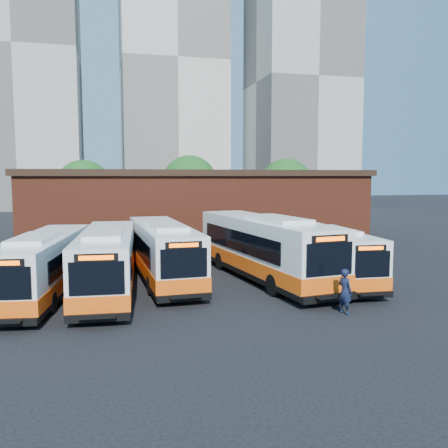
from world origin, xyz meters
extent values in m
plane|color=black|center=(0.00, 0.00, 0.00)|extent=(220.00, 220.00, 0.00)
cube|color=white|center=(-10.59, 2.65, 1.65)|extent=(3.87, 11.36, 2.65)
cube|color=#FF5A10|center=(-10.59, 2.65, 0.88)|extent=(3.92, 11.41, 0.65)
cube|color=black|center=(-10.59, 2.65, 0.42)|extent=(3.91, 11.40, 0.23)
cube|color=black|center=(-11.36, -2.90, 1.90)|extent=(2.00, 0.33, 1.25)
cube|color=black|center=(-11.36, -2.91, 2.67)|extent=(1.57, 0.27, 0.30)
cube|color=#FF5905|center=(-11.36, -2.94, 2.67)|extent=(1.24, 0.19, 0.17)
cube|color=black|center=(-11.37, -2.96, 0.42)|extent=(2.36, 0.45, 0.30)
cube|color=black|center=(-11.39, -3.17, 0.51)|extent=(1.38, 0.53, 0.06)
cube|color=black|center=(-11.42, -3.33, 0.58)|extent=(1.34, 0.22, 0.17)
cube|color=black|center=(-11.74, 3.18, 1.90)|extent=(1.24, 8.61, 0.97)
cube|color=black|center=(-9.34, 2.85, 1.90)|extent=(1.24, 8.61, 0.97)
cube|color=white|center=(-10.78, 1.27, 3.06)|extent=(2.13, 4.08, 0.20)
cylinder|color=black|center=(-9.96, -0.63, 0.46)|extent=(0.42, 0.96, 0.93)
cylinder|color=black|center=(-11.25, 5.74, 0.46)|extent=(0.42, 0.96, 0.93)
cylinder|color=black|center=(-9.12, 5.44, 0.46)|extent=(0.42, 0.96, 0.93)
cube|color=white|center=(-7.59, 2.65, 1.72)|extent=(3.25, 11.75, 2.76)
cube|color=#FF5A10|center=(-7.59, 2.65, 0.92)|extent=(3.30, 11.80, 0.68)
cube|color=black|center=(-7.59, 2.65, 0.44)|extent=(3.29, 11.79, 0.24)
cube|color=black|center=(-7.99, -3.17, 1.98)|extent=(2.10, 0.20, 1.31)
cube|color=black|center=(-7.99, -3.18, 2.79)|extent=(1.64, 0.17, 0.31)
cube|color=#FF5905|center=(-7.99, -3.22, 2.79)|extent=(1.30, 0.11, 0.17)
cube|color=black|center=(-7.99, -3.23, 0.44)|extent=(2.47, 0.30, 0.31)
cube|color=black|center=(-8.01, -3.45, 0.53)|extent=(1.42, 0.46, 0.06)
cube|color=black|center=(-8.02, -3.63, 0.60)|extent=(1.40, 0.13, 0.17)
cube|color=black|center=(-8.82, 3.12, 1.98)|extent=(0.66, 9.04, 1.02)
cube|color=black|center=(-6.31, 2.95, 1.98)|extent=(0.66, 9.04, 1.02)
cube|color=white|center=(-7.69, 1.20, 3.19)|extent=(1.95, 4.17, 0.21)
cylinder|color=black|center=(-8.93, -0.56, 0.48)|extent=(0.37, 0.99, 0.97)
cylinder|color=black|center=(-6.70, -0.71, 0.48)|extent=(0.37, 0.99, 0.97)
cylinder|color=black|center=(-8.50, 5.81, 0.48)|extent=(0.37, 0.99, 0.97)
cylinder|color=black|center=(-6.27, 5.66, 0.48)|extent=(0.37, 0.99, 0.97)
cube|color=white|center=(-4.55, 4.92, 1.74)|extent=(3.06, 11.89, 2.80)
cube|color=#FF5A10|center=(-4.55, 4.92, 0.93)|extent=(3.11, 11.94, 0.69)
cube|color=black|center=(-4.55, 4.92, 0.44)|extent=(3.10, 11.93, 0.25)
cube|color=black|center=(-4.27, -0.99, 2.01)|extent=(2.13, 0.16, 1.33)
cube|color=black|center=(-4.27, -1.00, 2.83)|extent=(1.67, 0.14, 0.31)
cube|color=#FF5905|center=(-4.26, -1.04, 2.83)|extent=(1.33, 0.08, 0.18)
cube|color=black|center=(-4.26, -1.05, 0.44)|extent=(2.51, 0.26, 0.31)
cube|color=black|center=(-4.25, -1.28, 0.54)|extent=(1.44, 0.44, 0.06)
cube|color=black|center=(-4.24, -1.45, 0.61)|extent=(1.42, 0.11, 0.18)
cube|color=black|center=(-5.84, 5.26, 2.01)|extent=(0.49, 9.19, 1.03)
cube|color=black|center=(-3.29, 5.38, 2.01)|extent=(0.49, 9.19, 1.03)
cube|color=white|center=(-4.48, 3.45, 3.24)|extent=(1.90, 4.20, 0.22)
cylinder|color=black|center=(-5.52, 1.54, 0.49)|extent=(0.36, 1.00, 0.98)
cylinder|color=black|center=(-3.26, 1.64, 0.49)|extent=(0.36, 1.00, 0.98)
cylinder|color=black|center=(-5.83, 8.01, 0.49)|extent=(0.36, 1.00, 0.98)
cylinder|color=black|center=(-3.56, 8.12, 0.49)|extent=(0.36, 1.00, 0.98)
cube|color=white|center=(1.07, 3.78, 1.93)|extent=(4.53, 13.33, 3.10)
cube|color=#FF5A10|center=(1.07, 3.78, 1.03)|extent=(4.59, 13.39, 0.76)
cube|color=black|center=(1.07, 3.78, 0.49)|extent=(4.58, 13.38, 0.27)
cube|color=black|center=(1.96, -2.73, 2.23)|extent=(2.35, 0.39, 1.47)
cube|color=black|center=(1.96, -2.74, 3.14)|extent=(1.84, 0.32, 0.35)
cube|color=#FF5905|center=(1.97, -2.78, 3.14)|extent=(1.46, 0.22, 0.20)
cube|color=black|center=(1.97, -2.79, 0.49)|extent=(2.77, 0.53, 0.35)
cube|color=black|center=(2.00, -3.04, 0.60)|extent=(1.62, 0.62, 0.07)
cube|color=black|center=(2.03, -3.24, 0.68)|extent=(1.57, 0.26, 0.20)
cube|color=black|center=(-0.39, 4.02, 2.23)|extent=(1.44, 10.11, 1.14)
cube|color=black|center=(2.41, 4.40, 2.23)|extent=(1.44, 10.11, 1.14)
cube|color=white|center=(1.29, 2.16, 3.59)|extent=(2.49, 4.79, 0.24)
cylinder|color=black|center=(0.33, -0.06, 0.54)|extent=(0.49, 1.13, 1.09)
cylinder|color=black|center=(2.82, 0.28, 0.54)|extent=(0.49, 1.13, 1.09)
cylinder|color=black|center=(-0.65, 7.06, 0.54)|extent=(0.49, 1.13, 1.09)
cylinder|color=black|center=(1.84, 7.40, 0.54)|extent=(0.49, 1.13, 1.09)
cube|color=white|center=(4.45, 3.00, 1.60)|extent=(2.88, 10.95, 2.57)
cube|color=#FF5A10|center=(4.45, 3.00, 0.86)|extent=(2.93, 10.99, 0.63)
cube|color=black|center=(4.45, 3.00, 0.41)|extent=(2.92, 10.98, 0.23)
cube|color=black|center=(4.15, -2.44, 1.85)|extent=(1.96, 0.16, 1.22)
cube|color=black|center=(4.15, -2.45, 2.60)|extent=(1.54, 0.14, 0.29)
cube|color=#FF5905|center=(4.15, -2.48, 2.60)|extent=(1.22, 0.08, 0.16)
cube|color=black|center=(4.15, -2.50, 0.41)|extent=(2.31, 0.25, 0.29)
cube|color=black|center=(4.14, -2.70, 0.50)|extent=(1.33, 0.41, 0.05)
cube|color=black|center=(4.13, -2.87, 0.56)|extent=(1.31, 0.11, 0.16)
cube|color=black|center=(3.29, 3.42, 1.85)|extent=(0.50, 8.44, 0.95)
cube|color=black|center=(5.64, 3.29, 1.85)|extent=(0.50, 8.44, 0.95)
cube|color=white|center=(4.37, 1.64, 2.98)|extent=(1.77, 3.87, 0.20)
cylinder|color=black|center=(3.24, -0.01, 0.45)|extent=(0.34, 0.92, 0.90)
cylinder|color=black|center=(5.32, -0.13, 0.45)|extent=(0.34, 0.92, 0.90)
cylinder|color=black|center=(3.56, 5.94, 0.45)|extent=(0.34, 0.92, 0.90)
cylinder|color=black|center=(5.64, 5.83, 0.45)|extent=(0.34, 0.92, 0.90)
imported|color=#111932|center=(2.26, -3.64, 0.98)|extent=(0.68, 0.83, 1.96)
cube|color=maroon|center=(0.00, 20.00, 3.00)|extent=(28.00, 12.00, 6.00)
cube|color=black|center=(0.00, 20.00, 6.15)|extent=(28.60, 12.60, 0.50)
cube|color=black|center=(3.00, 13.97, 1.20)|extent=(1.20, 0.08, 2.40)
cylinder|color=#382314|center=(-10.00, 32.00, 1.35)|extent=(0.36, 0.36, 2.70)
sphere|color=#18561C|center=(-10.00, 32.00, 4.65)|extent=(6.00, 6.00, 6.00)
cylinder|color=#382314|center=(2.00, 34.00, 1.48)|extent=(0.36, 0.36, 2.95)
sphere|color=#18561C|center=(2.00, 34.00, 5.08)|extent=(6.56, 6.56, 6.56)
cylinder|color=#382314|center=(13.00, 31.00, 1.40)|extent=(0.36, 0.36, 2.81)
sphere|color=#18561C|center=(13.00, 31.00, 4.84)|extent=(6.24, 6.24, 6.24)
cube|color=#AFACA1|center=(-22.00, 72.00, 27.50)|extent=(20.00, 18.00, 55.00)
cube|color=beige|center=(7.00, 86.00, 30.00)|extent=(22.00, 20.00, 60.00)
cube|color=#AFACA1|center=(30.00, 68.00, 24.00)|extent=(18.00, 18.00, 48.00)
camera|label=1|loc=(-7.52, -21.68, 5.88)|focal=38.00mm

